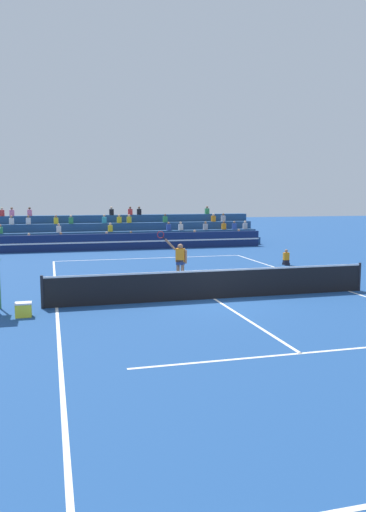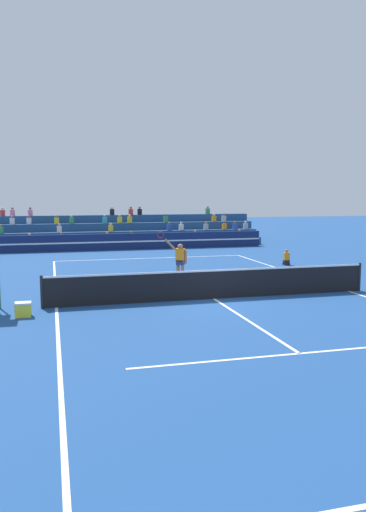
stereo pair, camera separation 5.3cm
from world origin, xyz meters
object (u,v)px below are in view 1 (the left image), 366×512
Objects in this scene: ball_kid_courtside at (286,259)px; equipment_cooler at (23,310)px; tennis_player at (180,261)px; tennis_ball at (184,292)px.

equipment_cooler is (-12.93, -8.22, -0.10)m from ball_kid_courtside.
ball_kid_courtside reaches higher than equipment_cooler.
tennis_player is 33.56× the size of tennis_ball.
equipment_cooler is (-6.01, -4.09, -0.75)m from tennis_player.
tennis_player reaches higher than ball_kid_courtside.
tennis_player is (-6.92, -4.13, 0.65)m from ball_kid_courtside.
equipment_cooler is at bearing -157.17° from tennis_ball.
ball_kid_courtside is 1.69× the size of equipment_cooler.
tennis_ball is 0.14× the size of equipment_cooler.
tennis_ball is at bearing -98.65° from tennis_player.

